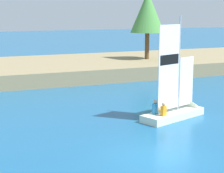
{
  "coord_description": "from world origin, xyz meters",
  "views": [
    {
      "loc": [
        -7.71,
        -14.02,
        5.89
      ],
      "look_at": [
        1.9,
        9.02,
        1.2
      ],
      "focal_mm": 66.11,
      "sensor_mm": 36.0,
      "label": 1
    }
  ],
  "objects": [
    {
      "name": "shore_bank",
      "position": [
        0.0,
        22.21,
        0.58
      ],
      "size": [
        80.0,
        12.35,
        1.17
      ],
      "primitive_type": "cube",
      "color": "#897A56",
      "rests_on": "ground"
    },
    {
      "name": "ground_plane",
      "position": [
        0.0,
        0.0,
        0.0
      ],
      "size": [
        200.0,
        200.0,
        0.0
      ],
      "primitive_type": "plane",
      "color": "#195684"
    },
    {
      "name": "shoreline_tree_centre",
      "position": [
        10.62,
        21.17,
        5.61
      ],
      "size": [
        3.23,
        3.23,
        6.41
      ],
      "color": "brown",
      "rests_on": "shore_bank"
    },
    {
      "name": "sailboat",
      "position": [
        4.42,
        5.11,
        0.47
      ],
      "size": [
        4.65,
        2.63,
        5.93
      ],
      "rotation": [
        0.0,
        0.0,
        0.35
      ],
      "color": "silver",
      "rests_on": "ground"
    }
  ]
}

